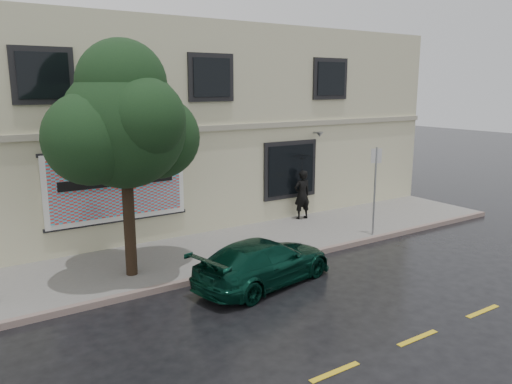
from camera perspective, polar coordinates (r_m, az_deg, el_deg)
ground at (r=13.07m, az=5.81°, el=-10.20°), size 90.00×90.00×0.00m
sidewalk at (r=15.54m, az=-1.80°, el=-6.20°), size 20.00×3.50×0.15m
curb at (r=14.16m, az=1.95°, el=-8.05°), size 20.00×0.18×0.16m
road_marking at (r=10.85m, az=17.98°, el=-15.58°), size 19.00×0.12×0.01m
building at (r=19.94m, az=-10.62°, el=7.68°), size 20.00×8.12×7.00m
billboard at (r=15.23m, az=-15.53°, el=0.68°), size 4.30×0.16×2.20m
car at (r=12.71m, az=0.94°, el=-7.99°), size 4.27×2.57×1.16m
pedestrian at (r=18.30m, az=5.29°, el=-0.30°), size 0.69×0.49×1.80m
umbrella at (r=18.07m, az=5.37°, el=3.63°), size 1.30×1.30×0.73m
street_tree at (r=12.67m, az=-14.84°, el=7.14°), size 3.03×3.03×5.32m
sign_pole at (r=16.49m, az=13.44°, el=0.94°), size 0.33×0.17×2.89m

